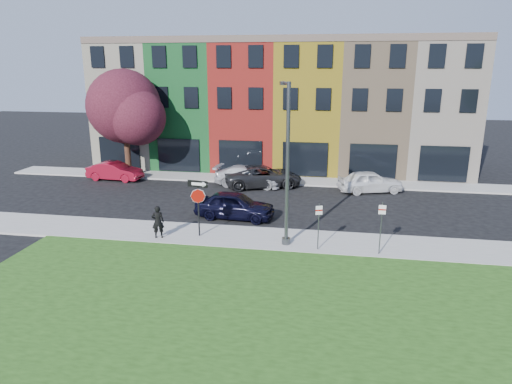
% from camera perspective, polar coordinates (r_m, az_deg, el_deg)
% --- Properties ---
extents(ground, '(120.00, 120.00, 0.00)m').
position_cam_1_polar(ground, '(19.94, 2.98, -9.32)').
color(ground, black).
rests_on(ground, ground).
extents(sidewalk_near, '(40.00, 3.00, 0.12)m').
position_cam_1_polar(sidewalk_near, '(22.57, 8.97, -6.28)').
color(sidewalk_near, gray).
rests_on(sidewalk_near, ground).
extents(sidewalk_far, '(40.00, 2.40, 0.12)m').
position_cam_1_polar(sidewalk_far, '(34.38, 0.96, 1.56)').
color(sidewalk_far, gray).
rests_on(sidewalk_far, ground).
extents(rowhouse_block, '(30.00, 10.12, 10.00)m').
position_cam_1_polar(rowhouse_block, '(39.57, 3.09, 10.63)').
color(rowhouse_block, beige).
rests_on(rowhouse_block, ground).
extents(stop_sign, '(1.05, 0.19, 2.86)m').
position_cam_1_polar(stop_sign, '(22.54, -7.26, -0.59)').
color(stop_sign, black).
rests_on(stop_sign, sidewalk_near).
extents(man, '(0.83, 0.74, 1.65)m').
position_cam_1_polar(man, '(23.01, -12.17, -3.66)').
color(man, black).
rests_on(man, sidewalk_near).
extents(sedan_near, '(2.62, 4.83, 1.53)m').
position_cam_1_polar(sedan_near, '(25.77, -2.68, -1.65)').
color(sedan_near, black).
rests_on(sedan_near, ground).
extents(parked_car_red, '(2.02, 4.37, 1.37)m').
position_cam_1_polar(parked_car_red, '(35.99, -17.23, 2.52)').
color(parked_car_red, maroon).
rests_on(parked_car_red, ground).
extents(parked_car_silver, '(2.90, 5.29, 1.43)m').
position_cam_1_polar(parked_car_silver, '(32.64, -0.90, 1.98)').
color(parked_car_silver, '#B9BABF').
rests_on(parked_car_silver, ground).
extents(parked_car_dark, '(5.95, 7.07, 1.53)m').
position_cam_1_polar(parked_car_dark, '(32.45, 0.90, 1.99)').
color(parked_car_dark, black).
rests_on(parked_car_dark, ground).
extents(parked_car_white, '(4.18, 5.34, 1.49)m').
position_cam_1_polar(parked_car_white, '(32.01, 14.10, 1.28)').
color(parked_car_white, white).
rests_on(parked_car_white, ground).
extents(street_lamp, '(0.88, 2.54, 7.58)m').
position_cam_1_polar(street_lamp, '(21.14, 3.87, 3.40)').
color(street_lamp, '#444749').
rests_on(street_lamp, sidewalk_near).
extents(parking_sign_a, '(0.31, 0.15, 2.22)m').
position_cam_1_polar(parking_sign_a, '(21.09, 7.84, -3.63)').
color(parking_sign_a, '#444749').
rests_on(parking_sign_a, sidewalk_near).
extents(parking_sign_b, '(0.32, 0.08, 2.45)m').
position_cam_1_polar(parking_sign_b, '(21.12, 15.39, -3.68)').
color(parking_sign_b, '#444749').
rests_on(parking_sign_b, sidewalk_near).
extents(tree_purple, '(6.56, 5.74, 8.05)m').
position_cam_1_polar(tree_purple, '(35.81, -15.96, 10.03)').
color(tree_purple, black).
rests_on(tree_purple, sidewalk_far).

